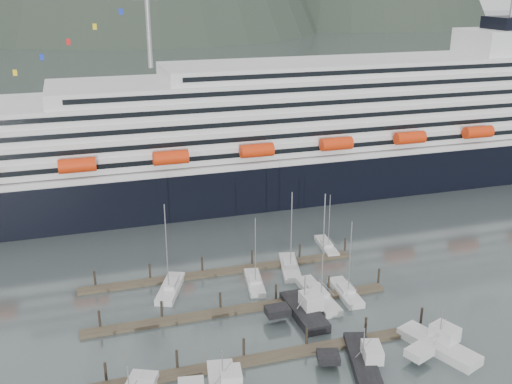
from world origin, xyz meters
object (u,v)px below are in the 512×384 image
Objects in this scene: sailboat_a at (170,289)px; sailboat_f at (290,268)px; trawler_d at (438,345)px; sailboat_d at (318,296)px; cruise_ship at (322,137)px; sailboat_h at (346,293)px; sailboat_c at (255,283)px; trawler_e at (303,310)px; sailboat_g at (327,246)px; trawler_c at (362,360)px.

sailboat_f is at bearing -63.68° from sailboat_a.
trawler_d is at bearing -107.67° from sailboat_a.
sailboat_d is 20.67m from trawler_d.
cruise_ship is 56.41m from sailboat_h.
cruise_ship is at bearing -24.71° from sailboat_d.
sailboat_c is 0.84× the size of sailboat_f.
trawler_e is at bearing -104.27° from sailboat_a.
sailboat_c reaches higher than sailboat_g.
trawler_c is at bearing 68.02° from trawler_d.
sailboat_d is 1.54× the size of trawler_d.
sailboat_h is (-17.66, -52.31, -11.61)m from cruise_ship.
sailboat_d is 1.64× the size of trawler_e.
cruise_ship is at bearing -15.91° from sailboat_f.
sailboat_c is at bearing 30.99° from trawler_c.
sailboat_a is 21.30m from sailboat_f.
trawler_d is (5.51, -17.69, 0.46)m from sailboat_h.
sailboat_h reaches higher than sailboat_c.
sailboat_g is 1.00× the size of trawler_e.
sailboat_a is at bearing 65.75° from sailboat_d.
trawler_c is at bearing -155.32° from sailboat_c.
trawler_e reaches higher than trawler_d.
sailboat_f reaches higher than trawler_c.
cruise_ship reaches higher than sailboat_h.
cruise_ship reaches higher than trawler_c.
trawler_d is at bearing -171.61° from sailboat_g.
sailboat_d is 17.94m from trawler_c.
sailboat_a reaches higher than sailboat_g.
sailboat_h is (13.05, -7.45, 0.02)m from sailboat_c.
trawler_d is at bearing -134.59° from sailboat_c.
sailboat_g is 36.43m from trawler_c.
trawler_d is (1.26, -35.04, 0.50)m from sailboat_g.
sailboat_f reaches higher than sailboat_c.
sailboat_c is 19.93m from sailboat_g.
sailboat_f is at bearing -13.97° from trawler_e.
sailboat_d reaches higher than trawler_c.
sailboat_h is at bearing -139.95° from sailboat_f.
sailboat_d reaches higher than sailboat_c.
cruise_ship is 16.38× the size of sailboat_c.
sailboat_f reaches higher than trawler_d.
cruise_ship reaches higher than sailboat_a.
sailboat_d is at bearing -121.64° from sailboat_c.
sailboat_g is 35.07m from trawler_d.
sailboat_d is at bearing 89.11° from sailboat_h.
trawler_c is 1.02× the size of trawler_d.
sailboat_h is at bearing 172.59° from sailboat_g.
trawler_e is (-4.11, -4.14, 0.46)m from sailboat_d.
sailboat_c is at bearing -124.39° from cruise_ship.
trawler_d is (-12.15, -69.99, -11.15)m from cruise_ship.
sailboat_c reaches higher than trawler_e.
sailboat_h is (26.77, -9.57, -0.03)m from sailboat_a.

